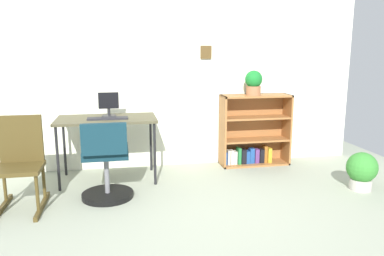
% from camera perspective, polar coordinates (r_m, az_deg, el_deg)
% --- Properties ---
extents(ground_plane, '(6.24, 6.24, 0.00)m').
position_cam_1_polar(ground_plane, '(3.08, 0.07, -16.96)').
color(ground_plane, '#979E8A').
extents(wall_back, '(5.20, 0.12, 2.50)m').
position_cam_1_polar(wall_back, '(4.84, -4.84, 8.86)').
color(wall_back, silver).
rests_on(wall_back, ground_plane).
extents(desk, '(1.10, 0.61, 0.73)m').
position_cam_1_polar(desk, '(4.39, -12.69, 0.80)').
color(desk, '#4D4831').
rests_on(desk, ground_plane).
extents(monitor, '(0.23, 0.16, 0.28)m').
position_cam_1_polar(monitor, '(4.44, -12.40, 3.45)').
color(monitor, '#262628').
rests_on(monitor, desk).
extents(keyboard, '(0.44, 0.14, 0.02)m').
position_cam_1_polar(keyboard, '(4.29, -12.54, 1.43)').
color(keyboard, '#25252B').
rests_on(keyboard, desk).
extents(office_chair, '(0.52, 0.55, 0.82)m').
position_cam_1_polar(office_chair, '(3.87, -12.77, -5.48)').
color(office_chair, black).
rests_on(office_chair, ground_plane).
extents(rocking_chair, '(0.42, 0.64, 0.87)m').
position_cam_1_polar(rocking_chair, '(3.93, -24.42, -4.68)').
color(rocking_chair, '#483A19').
rests_on(rocking_chair, ground_plane).
extents(bookshelf_low, '(0.90, 0.30, 0.92)m').
position_cam_1_polar(bookshelf_low, '(5.03, 9.12, -0.83)').
color(bookshelf_low, '#9C6434').
rests_on(bookshelf_low, ground_plane).
extents(potted_plant_on_shelf, '(0.22, 0.22, 0.31)m').
position_cam_1_polar(potted_plant_on_shelf, '(4.87, 9.24, 6.80)').
color(potted_plant_on_shelf, '#9E6642').
rests_on(potted_plant_on_shelf, bookshelf_low).
extents(potted_plant_floor, '(0.32, 0.32, 0.41)m').
position_cam_1_polar(potted_plant_floor, '(4.47, 24.14, -5.77)').
color(potted_plant_floor, '#B7B2A8').
rests_on(potted_plant_floor, ground_plane).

